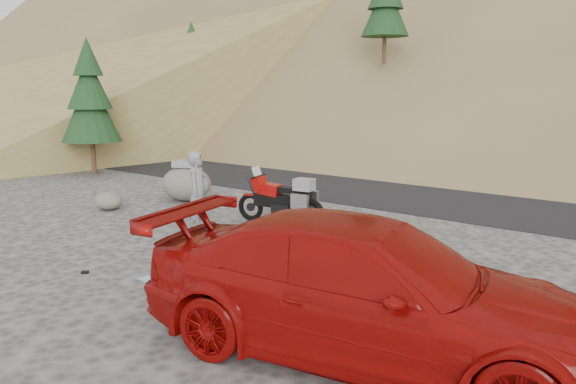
% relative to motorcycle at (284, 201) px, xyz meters
% --- Properties ---
extents(ground, '(140.00, 140.00, 0.00)m').
position_rel_motorcycle_xyz_m(ground, '(0.34, -2.69, -0.59)').
color(ground, '#3C3A37').
rests_on(ground, ground).
extents(road, '(120.00, 7.00, 0.05)m').
position_rel_motorcycle_xyz_m(road, '(0.34, 6.31, -0.59)').
color(road, black).
rests_on(road, ground).
extents(conifer_verge, '(2.20, 2.20, 5.04)m').
position_rel_motorcycle_xyz_m(conifer_verge, '(-10.66, 1.81, 2.30)').
color(conifer_verge, '#382314').
rests_on(conifer_verge, ground).
extents(motorcycle, '(2.30, 0.92, 1.38)m').
position_rel_motorcycle_xyz_m(motorcycle, '(0.00, 0.00, 0.00)').
color(motorcycle, black).
rests_on(motorcycle, ground).
extents(man, '(0.68, 0.80, 1.85)m').
position_rel_motorcycle_xyz_m(man, '(-1.05, -1.75, -0.59)').
color(man, gray).
rests_on(man, ground).
extents(red_car, '(6.07, 3.40, 1.66)m').
position_rel_motorcycle_xyz_m(red_car, '(4.93, -4.51, -0.59)').
color(red_car, '#8B0907').
rests_on(red_car, ground).
extents(boulder, '(1.77, 1.60, 1.17)m').
position_rel_motorcycle_xyz_m(boulder, '(-4.03, 0.54, -0.08)').
color(boulder, '#605953').
rests_on(boulder, ground).
extents(small_rock, '(1.02, 0.98, 0.48)m').
position_rel_motorcycle_xyz_m(small_rock, '(-4.77, -1.58, -0.35)').
color(small_rock, '#605953').
rests_on(small_rock, ground).
extents(gear_white_cloth, '(0.67, 0.66, 0.02)m').
position_rel_motorcycle_xyz_m(gear_white_cloth, '(2.16, -4.18, -0.58)').
color(gear_white_cloth, white).
rests_on(gear_white_cloth, ground).
extents(gear_blue_mat, '(0.52, 0.23, 0.20)m').
position_rel_motorcycle_xyz_m(gear_blue_mat, '(1.69, -3.48, -0.49)').
color(gear_blue_mat, '#192A97').
rests_on(gear_blue_mat, ground).
extents(gear_funnel, '(0.16, 0.16, 0.17)m').
position_rel_motorcycle_xyz_m(gear_funnel, '(3.74, -4.82, -0.51)').
color(gear_funnel, red).
rests_on(gear_funnel, ground).
extents(gear_glove_b, '(0.15, 0.15, 0.04)m').
position_rel_motorcycle_xyz_m(gear_glove_b, '(-0.54, -4.95, -0.57)').
color(gear_glove_b, black).
rests_on(gear_glove_b, ground).
extents(gear_blue_cloth, '(0.30, 0.23, 0.01)m').
position_rel_motorcycle_xyz_m(gear_blue_cloth, '(0.57, -4.47, -0.58)').
color(gear_blue_cloth, '#82B1C9').
rests_on(gear_blue_cloth, ground).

